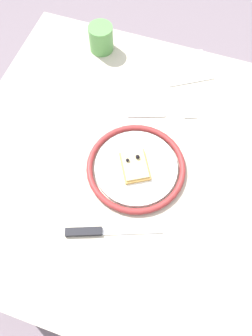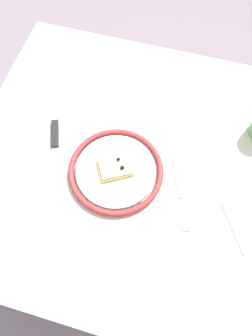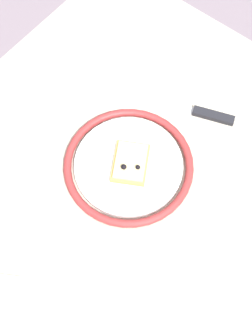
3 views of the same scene
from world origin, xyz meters
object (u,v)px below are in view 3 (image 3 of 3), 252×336
Objects in this scene: plate at (129,165)px; dining_table at (139,202)px; knife at (198,112)px; fork at (59,230)px; pizza_slice_near at (130,163)px.

dining_table is at bearing -112.56° from plate.
plate reaches higher than knife.
plate reaches higher than fork.
knife is at bearing -8.49° from fork.
plate is 1.36× the size of fork.
knife reaches higher than dining_table.
dining_table is at bearing -20.42° from fork.
plate is 1.14× the size of knife.
pizza_slice_near is 0.49× the size of knife.
dining_table is 4.65× the size of fork.
pizza_slice_near is 0.58× the size of fork.
fork is at bearing 171.51° from knife.
pizza_slice_near is at bearing 169.89° from knife.
knife reaches higher than fork.
pizza_slice_near is (0.00, -0.00, 0.01)m from plate.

